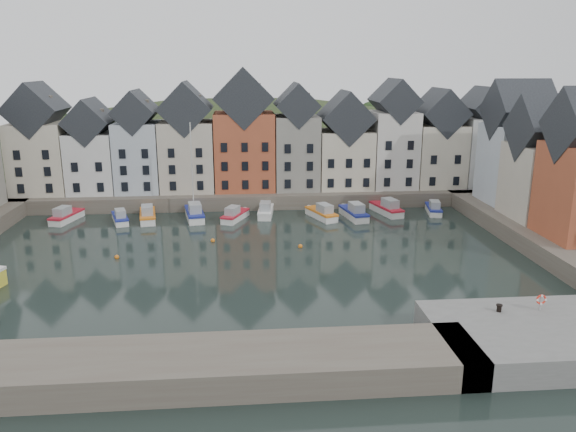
{
  "coord_description": "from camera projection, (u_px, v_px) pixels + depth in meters",
  "views": [
    {
      "loc": [
        -0.55,
        -55.14,
        20.1
      ],
      "look_at": [
        4.68,
        6.0,
        3.47
      ],
      "focal_mm": 35.0,
      "sensor_mm": 36.0,
      "label": 1
    }
  ],
  "objects": [
    {
      "name": "mooring_bollard",
      "position": [
        499.0,
        308.0,
        42.39
      ],
      "size": [
        0.48,
        0.48,
        0.56
      ],
      "color": "black",
      "rests_on": "near_quay"
    },
    {
      "name": "boat_c",
      "position": [
        148.0,
        215.0,
        74.36
      ],
      "size": [
        2.96,
        6.61,
        2.45
      ],
      "rotation": [
        0.0,
        0.0,
        0.16
      ],
      "color": "silver",
      "rests_on": "ground"
    },
    {
      "name": "mooring_buoys",
      "position": [
        212.0,
        248.0,
        63.09
      ],
      "size": [
        20.5,
        5.5,
        0.5
      ],
      "color": "orange",
      "rests_on": "ground"
    },
    {
      "name": "boat_d",
      "position": [
        195.0,
        213.0,
        75.07
      ],
      "size": [
        3.25,
        7.08,
        13.04
      ],
      "rotation": [
        0.0,
        0.0,
        0.17
      ],
      "color": "silver",
      "rests_on": "ground"
    },
    {
      "name": "right_quay",
      "position": [
        572.0,
        237.0,
        63.99
      ],
      "size": [
        14.0,
        54.0,
        2.0
      ],
      "primitive_type": "cube",
      "color": "brown",
      "rests_on": "ground"
    },
    {
      "name": "boat_h",
      "position": [
        354.0,
        213.0,
        75.53
      ],
      "size": [
        3.14,
        6.78,
        2.5
      ],
      "rotation": [
        0.0,
        0.0,
        0.18
      ],
      "color": "silver",
      "rests_on": "ground"
    },
    {
      "name": "far_terrace",
      "position": [
        266.0,
        143.0,
        83.2
      ],
      "size": [
        72.37,
        8.16,
        17.78
      ],
      "color": "beige",
      "rests_on": "far_quay"
    },
    {
      "name": "life_ring_post",
      "position": [
        541.0,
        300.0,
        42.43
      ],
      "size": [
        0.8,
        0.17,
        1.3
      ],
      "color": "gray",
      "rests_on": "near_quay"
    },
    {
      "name": "boat_j",
      "position": [
        434.0,
        209.0,
        78.14
      ],
      "size": [
        2.68,
        5.68,
        2.09
      ],
      "rotation": [
        0.0,
        0.0,
        -0.19
      ],
      "color": "silver",
      "rests_on": "ground"
    },
    {
      "name": "right_terrace",
      "position": [
        548.0,
        162.0,
        66.72
      ],
      "size": [
        8.3,
        24.25,
        16.36
      ],
      "color": "#B0BAC3",
      "rests_on": "right_quay"
    },
    {
      "name": "boat_g",
      "position": [
        322.0,
        213.0,
        75.47
      ],
      "size": [
        3.95,
        6.41,
        2.35
      ],
      "rotation": [
        0.0,
        0.0,
        0.36
      ],
      "color": "silver",
      "rests_on": "ground"
    },
    {
      "name": "near_quay",
      "position": [
        556.0,
        337.0,
        40.64
      ],
      "size": [
        18.0,
        10.0,
        2.0
      ],
      "primitive_type": "cube",
      "color": "#60605E",
      "rests_on": "ground"
    },
    {
      "name": "far_quay",
      "position": [
        245.0,
        192.0,
        86.91
      ],
      "size": [
        90.0,
        16.0,
        2.0
      ],
      "primitive_type": "cube",
      "color": "brown",
      "rests_on": "ground"
    },
    {
      "name": "boat_b",
      "position": [
        120.0,
        218.0,
        73.55
      ],
      "size": [
        3.22,
        5.67,
        2.08
      ],
      "rotation": [
        0.0,
        0.0,
        0.3
      ],
      "color": "silver",
      "rests_on": "ground"
    },
    {
      "name": "boat_a",
      "position": [
        66.0,
        216.0,
        74.07
      ],
      "size": [
        3.38,
        6.31,
        2.32
      ],
      "rotation": [
        0.0,
        0.0,
        -0.26
      ],
      "color": "silver",
      "rests_on": "ground"
    },
    {
      "name": "boat_f",
      "position": [
        266.0,
        211.0,
        76.75
      ],
      "size": [
        2.54,
        6.16,
        2.3
      ],
      "rotation": [
        0.0,
        0.0,
        -0.12
      ],
      "color": "silver",
      "rests_on": "ground"
    },
    {
      "name": "ground",
      "position": [
        248.0,
        264.0,
        58.32
      ],
      "size": [
        260.0,
        260.0,
        0.0
      ],
      "primitive_type": "plane",
      "color": "black",
      "rests_on": "ground"
    },
    {
      "name": "near_wall",
      "position": [
        98.0,
        371.0,
        36.08
      ],
      "size": [
        50.0,
        6.0,
        2.0
      ],
      "primitive_type": "cube",
      "color": "brown",
      "rests_on": "ground"
    },
    {
      "name": "boat_e",
      "position": [
        235.0,
        215.0,
        74.61
      ],
      "size": [
        3.95,
        6.02,
        2.22
      ],
      "rotation": [
        0.0,
        0.0,
        -0.41
      ],
      "color": "silver",
      "rests_on": "ground"
    },
    {
      "name": "hillside",
      "position": [
        245.0,
        253.0,
        116.88
      ],
      "size": [
        153.6,
        70.4,
        64.0
      ],
      "color": "#223219",
      "rests_on": "ground"
    },
    {
      "name": "boat_i",
      "position": [
        387.0,
        209.0,
        77.78
      ],
      "size": [
        3.65,
        6.84,
        2.51
      ],
      "rotation": [
        0.0,
        0.0,
        0.26
      ],
      "color": "silver",
      "rests_on": "ground"
    }
  ]
}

